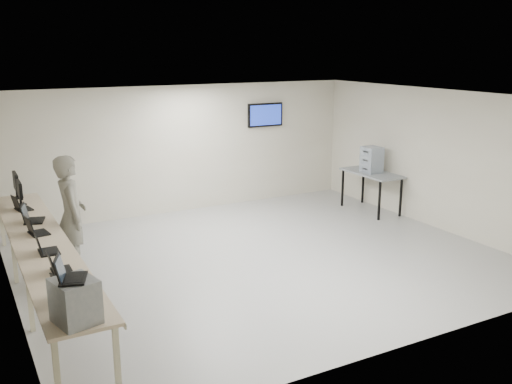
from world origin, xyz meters
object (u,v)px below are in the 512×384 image
workbench (42,246)px  side_table (372,175)px  equipment_box (75,301)px  soldier (71,216)px

workbench → side_table: size_ratio=4.03×
side_table → equipment_box: bearing=-150.0°
equipment_box → side_table: size_ratio=0.31×
equipment_box → soldier: 3.61m
equipment_box → soldier: soldier is taller
workbench → equipment_box: 2.77m
workbench → equipment_box: bearing=-91.3°
workbench → side_table: (7.19, 1.44, -0.01)m
soldier → side_table: (6.61, 0.64, -0.16)m
workbench → equipment_box: size_ratio=13.20×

